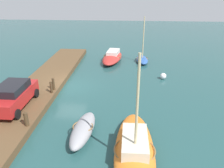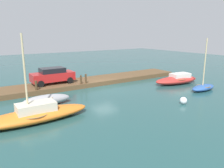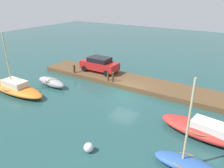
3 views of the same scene
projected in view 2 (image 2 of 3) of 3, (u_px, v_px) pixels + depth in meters
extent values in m
plane|color=#234C4C|center=(104.00, 87.00, 23.25)|extent=(84.00, 84.00, 0.00)
cube|color=brown|center=(94.00, 81.00, 25.00)|extent=(21.88, 3.40, 0.47)
ellipsoid|color=orange|center=(34.00, 116.00, 14.10)|extent=(7.28, 2.00, 0.79)
torus|color=olive|center=(34.00, 113.00, 14.05)|extent=(2.07, 2.07, 0.07)
cube|color=beige|center=(36.00, 107.00, 14.07)|extent=(2.40, 1.26, 0.62)
cylinder|color=#C6B284|center=(25.00, 75.00, 13.31)|extent=(0.12, 0.12, 4.95)
ellipsoid|color=#2D569E|center=(203.00, 88.00, 21.80)|extent=(3.34, 1.47, 0.57)
torus|color=olive|center=(203.00, 86.00, 21.77)|extent=(1.41, 1.41, 0.07)
cylinder|color=#C6B284|center=(205.00, 63.00, 21.16)|extent=(0.12, 0.12, 4.64)
ellipsoid|color=#B72D28|center=(176.00, 80.00, 24.62)|extent=(5.68, 2.64, 0.82)
torus|color=olive|center=(177.00, 78.00, 24.57)|extent=(2.27, 2.27, 0.07)
cube|color=silver|center=(180.00, 75.00, 24.72)|extent=(2.33, 1.49, 0.50)
ellipsoid|color=#939399|center=(47.00, 100.00, 17.40)|extent=(3.74, 1.40, 0.84)
torus|color=olive|center=(47.00, 97.00, 17.35)|extent=(1.27, 1.27, 0.07)
cylinder|color=#47331E|center=(86.00, 79.00, 22.73)|extent=(0.19, 0.19, 0.97)
cylinder|color=#47331E|center=(81.00, 80.00, 22.45)|extent=(0.19, 0.19, 0.90)
cylinder|color=#47331E|center=(36.00, 85.00, 20.04)|extent=(0.24, 0.24, 0.87)
cube|color=#B21E1E|center=(53.00, 77.00, 22.60)|extent=(4.27, 1.81, 0.82)
cube|color=black|center=(52.00, 70.00, 22.45)|extent=(2.39, 1.60, 0.49)
cylinder|color=black|center=(41.00, 84.00, 21.15)|extent=(0.64, 0.22, 0.64)
cylinder|color=black|center=(36.00, 81.00, 22.62)|extent=(0.64, 0.22, 0.64)
cylinder|color=black|center=(70.00, 80.00, 22.75)|extent=(0.64, 0.22, 0.64)
cylinder|color=black|center=(63.00, 77.00, 24.23)|extent=(0.64, 0.22, 0.64)
sphere|color=silver|center=(183.00, 100.00, 17.67)|extent=(0.57, 0.57, 0.57)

